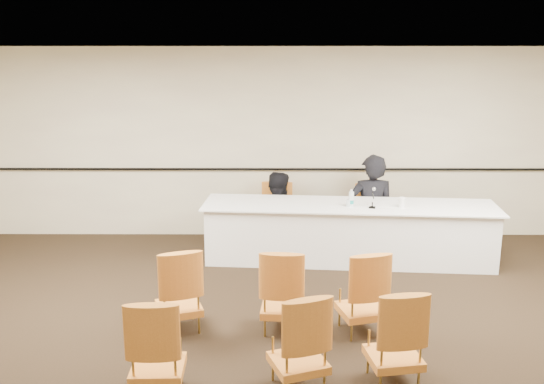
{
  "coord_description": "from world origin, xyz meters",
  "views": [
    {
      "loc": [
        -0.11,
        -5.45,
        3.09
      ],
      "look_at": [
        -0.15,
        2.6,
        1.07
      ],
      "focal_mm": 40.0,
      "sensor_mm": 36.0,
      "label": 1
    }
  ],
  "objects_px": {
    "coffee_cup": "(402,202)",
    "aud_chair_back_mid": "(298,340)",
    "aud_chair_front_mid": "(283,289)",
    "aud_chair_front_left": "(178,288)",
    "panelist_second_chair": "(276,215)",
    "microphone": "(373,199)",
    "aud_chair_back_left": "(157,345)",
    "panelist_main": "(371,217)",
    "panelist_main_chair": "(371,217)",
    "aud_chair_back_right": "(394,335)",
    "water_bottle": "(351,198)",
    "panelist_second": "(276,222)",
    "panel_table": "(349,233)",
    "drinking_glass": "(349,203)",
    "aud_chair_front_right": "(362,291)"
  },
  "relations": [
    {
      "from": "aud_chair_front_left",
      "to": "aud_chair_back_right",
      "type": "relative_size",
      "value": 1.0
    },
    {
      "from": "panelist_main",
      "to": "aud_chair_front_right",
      "type": "xyz_separation_m",
      "value": [
        -0.52,
        -2.79,
        -0.01
      ]
    },
    {
      "from": "panelist_second",
      "to": "coffee_cup",
      "type": "distance_m",
      "value": 2.0
    },
    {
      "from": "aud_chair_front_mid",
      "to": "panelist_main",
      "type": "bearing_deg",
      "value": 68.1
    },
    {
      "from": "panelist_main",
      "to": "panelist_main_chair",
      "type": "xyz_separation_m",
      "value": [
        0.0,
        0.0,
        -0.01
      ]
    },
    {
      "from": "water_bottle",
      "to": "coffee_cup",
      "type": "bearing_deg",
      "value": -2.54
    },
    {
      "from": "water_bottle",
      "to": "aud_chair_back_right",
      "type": "bearing_deg",
      "value": -89.47
    },
    {
      "from": "panelist_second_chair",
      "to": "coffee_cup",
      "type": "height_order",
      "value": "coffee_cup"
    },
    {
      "from": "panelist_main",
      "to": "water_bottle",
      "type": "distance_m",
      "value": 0.91
    },
    {
      "from": "aud_chair_front_left",
      "to": "panelist_main",
      "type": "bearing_deg",
      "value": 28.57
    },
    {
      "from": "drinking_glass",
      "to": "aud_chair_back_left",
      "type": "bearing_deg",
      "value": -122.02
    },
    {
      "from": "drinking_glass",
      "to": "aud_chair_front_right",
      "type": "xyz_separation_m",
      "value": [
        -0.09,
        -2.11,
        -0.41
      ]
    },
    {
      "from": "panelist_main",
      "to": "drinking_glass",
      "type": "height_order",
      "value": "panelist_main"
    },
    {
      "from": "panelist_main",
      "to": "aud_chair_back_right",
      "type": "relative_size",
      "value": 2.03
    },
    {
      "from": "panelist_second_chair",
      "to": "water_bottle",
      "type": "bearing_deg",
      "value": -32.64
    },
    {
      "from": "aud_chair_front_right",
      "to": "panelist_main_chair",
      "type": "bearing_deg",
      "value": 64.76
    },
    {
      "from": "panelist_main",
      "to": "aud_chair_back_right",
      "type": "xyz_separation_m",
      "value": [
        -0.37,
        -3.79,
        -0.01
      ]
    },
    {
      "from": "coffee_cup",
      "to": "aud_chair_back_mid",
      "type": "bearing_deg",
      "value": -116.07
    },
    {
      "from": "water_bottle",
      "to": "aud_chair_back_left",
      "type": "relative_size",
      "value": 0.26
    },
    {
      "from": "water_bottle",
      "to": "aud_chair_front_right",
      "type": "bearing_deg",
      "value": -93.47
    },
    {
      "from": "drinking_glass",
      "to": "aud_chair_back_mid",
      "type": "xyz_separation_m",
      "value": [
        -0.82,
        -3.2,
        -0.41
      ]
    },
    {
      "from": "drinking_glass",
      "to": "aud_chair_front_right",
      "type": "distance_m",
      "value": 2.15
    },
    {
      "from": "panelist_second",
      "to": "aud_chair_back_mid",
      "type": "relative_size",
      "value": 1.68
    },
    {
      "from": "aud_chair_front_mid",
      "to": "aud_chair_back_left",
      "type": "relative_size",
      "value": 1.0
    },
    {
      "from": "aud_chair_front_left",
      "to": "aud_chair_front_mid",
      "type": "relative_size",
      "value": 1.0
    },
    {
      "from": "panelist_main",
      "to": "water_bottle",
      "type": "relative_size",
      "value": 7.89
    },
    {
      "from": "aud_chair_front_mid",
      "to": "panelist_main_chair",
      "type": "bearing_deg",
      "value": 68.1
    },
    {
      "from": "coffee_cup",
      "to": "aud_chair_back_left",
      "type": "relative_size",
      "value": 0.15
    },
    {
      "from": "panel_table",
      "to": "panelist_second",
      "type": "bearing_deg",
      "value": 151.14
    },
    {
      "from": "drinking_glass",
      "to": "aud_chair_back_left",
      "type": "height_order",
      "value": "aud_chair_back_left"
    },
    {
      "from": "aud_chair_front_mid",
      "to": "aud_chair_back_right",
      "type": "xyz_separation_m",
      "value": [
        1.01,
        -1.04,
        0.0
      ]
    },
    {
      "from": "coffee_cup",
      "to": "aud_chair_front_mid",
      "type": "bearing_deg",
      "value": -129.5
    },
    {
      "from": "microphone",
      "to": "aud_chair_back_left",
      "type": "xyz_separation_m",
      "value": [
        -2.39,
        -3.24,
        -0.49
      ]
    },
    {
      "from": "panelist_main_chair",
      "to": "aud_chair_back_left",
      "type": "distance_m",
      "value": 4.71
    },
    {
      "from": "panelist_second",
      "to": "panel_table",
      "type": "bearing_deg",
      "value": 149.79
    },
    {
      "from": "aud_chair_front_right",
      "to": "aud_chair_front_mid",
      "type": "bearing_deg",
      "value": 162.51
    },
    {
      "from": "aud_chair_front_mid",
      "to": "aud_chair_front_left",
      "type": "bearing_deg",
      "value": -176.16
    },
    {
      "from": "aud_chair_back_right",
      "to": "panelist_second_chair",
      "type": "bearing_deg",
      "value": 96.06
    },
    {
      "from": "aud_chair_front_mid",
      "to": "aud_chair_back_mid",
      "type": "relative_size",
      "value": 1.0
    },
    {
      "from": "panel_table",
      "to": "aud_chair_back_right",
      "type": "distance_m",
      "value": 3.22
    },
    {
      "from": "drinking_glass",
      "to": "aud_chair_front_mid",
      "type": "bearing_deg",
      "value": -114.51
    },
    {
      "from": "aud_chair_front_right",
      "to": "aud_chair_back_mid",
      "type": "distance_m",
      "value": 1.31
    },
    {
      "from": "water_bottle",
      "to": "drinking_glass",
      "type": "relative_size",
      "value": 2.45
    },
    {
      "from": "panelist_second",
      "to": "aud_chair_back_left",
      "type": "height_order",
      "value": "panelist_second"
    },
    {
      "from": "panel_table",
      "to": "water_bottle",
      "type": "xyz_separation_m",
      "value": [
        0.01,
        -0.11,
        0.54
      ]
    },
    {
      "from": "water_bottle",
      "to": "aud_chair_front_left",
      "type": "xyz_separation_m",
      "value": [
        -2.11,
        -2.05,
        -0.48
      ]
    },
    {
      "from": "coffee_cup",
      "to": "aud_chair_front_right",
      "type": "distance_m",
      "value": 2.28
    },
    {
      "from": "aud_chair_front_mid",
      "to": "aud_chair_back_left",
      "type": "distance_m",
      "value": 1.68
    },
    {
      "from": "panelist_second",
      "to": "coffee_cup",
      "type": "xyz_separation_m",
      "value": [
        1.75,
        -0.82,
        0.54
      ]
    },
    {
      "from": "panelist_main",
      "to": "aud_chair_back_left",
      "type": "bearing_deg",
      "value": 57.19
    }
  ]
}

